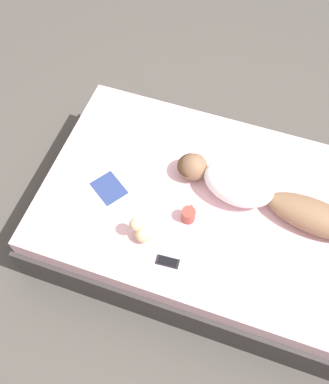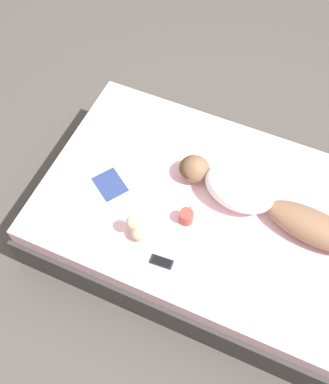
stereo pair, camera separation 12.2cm
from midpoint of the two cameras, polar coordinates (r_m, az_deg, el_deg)
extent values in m
plane|color=#4C4742|center=(3.47, 5.85, -5.44)|extent=(12.00, 12.00, 0.00)
cube|color=#383333|center=(3.31, 6.12, -4.13)|extent=(1.51, 2.29, 0.35)
cube|color=beige|center=(3.09, 6.54, -2.07)|extent=(1.45, 2.23, 0.14)
ellipsoid|color=brown|center=(2.99, 19.41, -4.23)|extent=(0.31, 0.64, 0.17)
ellipsoid|color=white|center=(2.97, 10.66, 0.44)|extent=(0.38, 0.51, 0.24)
ellipsoid|color=#472D19|center=(3.04, 4.75, 3.12)|extent=(0.21, 0.20, 0.10)
sphere|color=brown|center=(3.04, 5.13, 2.88)|extent=(0.19, 0.19, 0.19)
cube|color=white|center=(3.05, -10.28, -1.47)|extent=(0.41, 0.42, 0.01)
cube|color=white|center=(3.09, -5.81, 0.88)|extent=(0.41, 0.42, 0.01)
cube|color=navy|center=(3.08, -5.82, 0.93)|extent=(0.27, 0.29, 0.00)
cylinder|color=#993D33|center=(2.91, 3.98, -3.19)|extent=(0.09, 0.09, 0.10)
cylinder|color=black|center=(2.87, 4.03, -2.81)|extent=(0.08, 0.08, 0.01)
torus|color=#993D33|center=(2.93, 4.34, -2.38)|extent=(0.06, 0.01, 0.06)
cube|color=black|center=(2.82, 0.86, -8.90)|extent=(0.08, 0.15, 0.01)
cube|color=black|center=(2.81, 0.87, -8.86)|extent=(0.06, 0.12, 0.00)
ellipsoid|color=#D1B289|center=(2.85, -1.88, -4.99)|extent=(0.13, 0.12, 0.11)
sphere|color=#D1B289|center=(2.78, -2.81, -3.89)|extent=(0.09, 0.09, 0.09)
camera|label=1|loc=(0.06, -88.83, 1.98)|focal=42.00mm
camera|label=2|loc=(0.06, 91.17, -1.98)|focal=42.00mm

